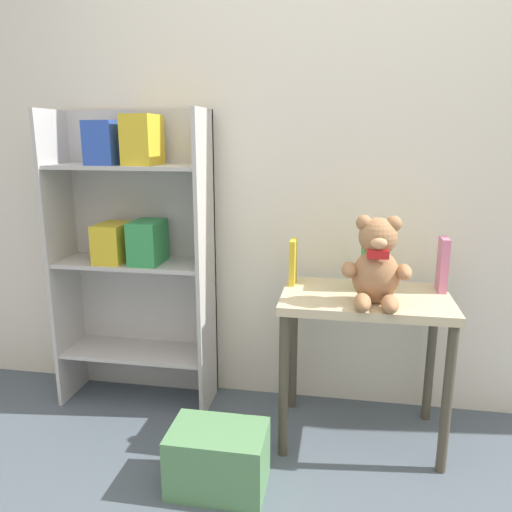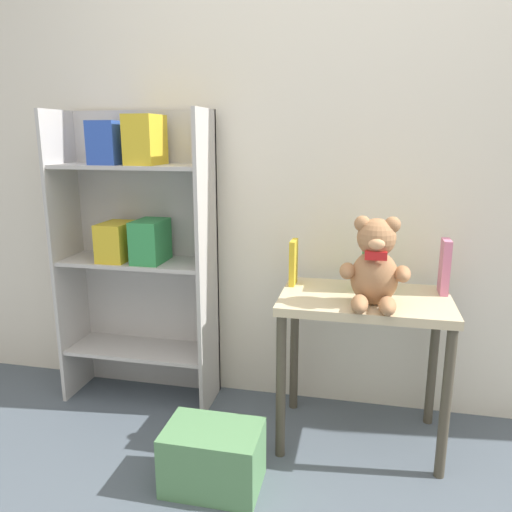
{
  "view_description": "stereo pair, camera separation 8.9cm",
  "coord_description": "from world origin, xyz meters",
  "px_view_note": "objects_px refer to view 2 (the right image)",
  "views": [
    {
      "loc": [
        0.01,
        -0.85,
        1.29
      ],
      "look_at": [
        -0.35,
        1.21,
        0.79
      ],
      "focal_mm": 35.0,
      "sensor_mm": 36.0,
      "label": 1
    },
    {
      "loc": [
        0.09,
        -0.84,
        1.29
      ],
      "look_at": [
        -0.35,
        1.21,
        0.79
      ],
      "focal_mm": 35.0,
      "sensor_mm": 36.0,
      "label": 2
    }
  ],
  "objects_px": {
    "display_table": "(364,320)",
    "book_standing_green": "(367,260)",
    "bookshelf_side": "(138,237)",
    "book_standing_yellow": "(293,262)",
    "teddy_bear": "(375,266)",
    "book_standing_pink": "(445,267)",
    "storage_bin": "(213,457)"
  },
  "relations": [
    {
      "from": "bookshelf_side",
      "to": "book_standing_green",
      "type": "distance_m",
      "value": 1.08
    },
    {
      "from": "display_table",
      "to": "storage_bin",
      "type": "distance_m",
      "value": 0.81
    },
    {
      "from": "display_table",
      "to": "teddy_bear",
      "type": "xyz_separation_m",
      "value": [
        0.03,
        -0.11,
        0.26
      ]
    },
    {
      "from": "display_table",
      "to": "book_standing_yellow",
      "type": "relative_size",
      "value": 3.47
    },
    {
      "from": "book_standing_yellow",
      "to": "book_standing_pink",
      "type": "distance_m",
      "value": 0.63
    },
    {
      "from": "teddy_bear",
      "to": "book_standing_yellow",
      "type": "xyz_separation_m",
      "value": [
        -0.34,
        0.22,
        -0.06
      ]
    },
    {
      "from": "teddy_bear",
      "to": "book_standing_pink",
      "type": "xyz_separation_m",
      "value": [
        0.29,
        0.22,
        -0.04
      ]
    },
    {
      "from": "teddy_bear",
      "to": "book_standing_green",
      "type": "xyz_separation_m",
      "value": [
        -0.03,
        0.2,
        -0.03
      ]
    },
    {
      "from": "bookshelf_side",
      "to": "book_standing_pink",
      "type": "relative_size",
      "value": 6.18
    },
    {
      "from": "teddy_bear",
      "to": "book_standing_pink",
      "type": "bearing_deg",
      "value": 37.46
    },
    {
      "from": "teddy_bear",
      "to": "book_standing_pink",
      "type": "relative_size",
      "value": 1.52
    },
    {
      "from": "bookshelf_side",
      "to": "book_standing_yellow",
      "type": "relative_size",
      "value": 7.1
    },
    {
      "from": "display_table",
      "to": "book_standing_green",
      "type": "distance_m",
      "value": 0.25
    },
    {
      "from": "display_table",
      "to": "teddy_bear",
      "type": "bearing_deg",
      "value": -74.84
    },
    {
      "from": "bookshelf_side",
      "to": "display_table",
      "type": "relative_size",
      "value": 2.05
    },
    {
      "from": "book_standing_yellow",
      "to": "display_table",
      "type": "bearing_deg",
      "value": -18.01
    },
    {
      "from": "teddy_bear",
      "to": "book_standing_yellow",
      "type": "distance_m",
      "value": 0.41
    },
    {
      "from": "bookshelf_side",
      "to": "storage_bin",
      "type": "relative_size",
      "value": 3.93
    },
    {
      "from": "display_table",
      "to": "book_standing_pink",
      "type": "distance_m",
      "value": 0.4
    },
    {
      "from": "book_standing_green",
      "to": "display_table",
      "type": "bearing_deg",
      "value": -92.27
    },
    {
      "from": "bookshelf_side",
      "to": "teddy_bear",
      "type": "xyz_separation_m",
      "value": [
        1.11,
        -0.28,
        -0.01
      ]
    },
    {
      "from": "book_standing_pink",
      "to": "teddy_bear",
      "type": "bearing_deg",
      "value": -142.48
    },
    {
      "from": "display_table",
      "to": "storage_bin",
      "type": "xyz_separation_m",
      "value": [
        -0.53,
        -0.43,
        -0.43
      ]
    },
    {
      "from": "bookshelf_side",
      "to": "storage_bin",
      "type": "distance_m",
      "value": 1.08
    },
    {
      "from": "bookshelf_side",
      "to": "teddy_bear",
      "type": "distance_m",
      "value": 1.14
    },
    {
      "from": "book_standing_yellow",
      "to": "book_standing_green",
      "type": "relative_size",
      "value": 0.78
    },
    {
      "from": "book_standing_green",
      "to": "storage_bin",
      "type": "distance_m",
      "value": 1.0
    },
    {
      "from": "bookshelf_side",
      "to": "book_standing_green",
      "type": "bearing_deg",
      "value": -4.19
    },
    {
      "from": "book_standing_pink",
      "to": "book_standing_yellow",
      "type": "bearing_deg",
      "value": -179.61
    },
    {
      "from": "bookshelf_side",
      "to": "book_standing_pink",
      "type": "bearing_deg",
      "value": -2.6
    },
    {
      "from": "book_standing_pink",
      "to": "display_table",
      "type": "bearing_deg",
      "value": -160.26
    },
    {
      "from": "bookshelf_side",
      "to": "book_standing_yellow",
      "type": "height_order",
      "value": "bookshelf_side"
    }
  ]
}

